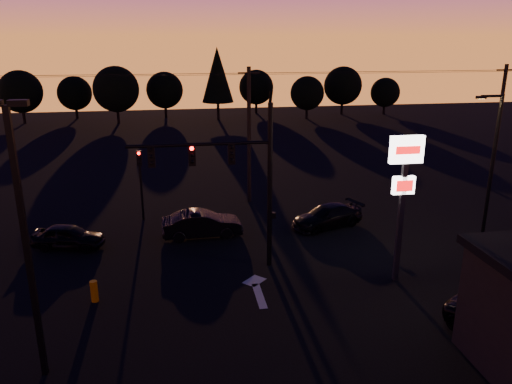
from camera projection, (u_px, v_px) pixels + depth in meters
ground at (252, 309)px, 20.79m from camera, size 120.00×120.00×0.00m
lane_arrow at (257, 288)px, 22.43m from camera, size 1.20×3.10×0.01m
traffic_signal_mast at (236, 170)px, 23.05m from camera, size 6.79×0.52×8.58m
secondary_signal at (140, 175)px, 29.98m from camera, size 0.30×0.31×4.35m
parking_lot_light at (24, 228)px, 15.23m from camera, size 1.25×0.30×9.14m
pylon_sign at (404, 178)px, 21.80m from camera, size 1.50×0.28×6.80m
streetlight at (491, 161)px, 26.77m from camera, size 1.55×0.35×8.00m
utility_pole_1 at (249, 135)px, 32.90m from camera, size 1.40×0.26×9.00m
utility_pole_2 at (498, 127)px, 35.65m from camera, size 1.40×0.26×9.00m
power_wires at (249, 74)px, 31.70m from camera, size 36.00×1.22×0.07m
bollard at (94, 291)px, 21.23m from camera, size 0.32×0.32×0.95m
tree_0 at (21, 92)px, 63.28m from camera, size 5.36×5.36×6.74m
tree_1 at (75, 93)px, 67.21m from camera, size 4.54×4.54×5.71m
tree_2 at (116, 89)px, 63.14m from camera, size 5.77×5.78×7.26m
tree_3 at (165, 90)px, 68.01m from camera, size 4.95×4.95×6.22m
tree_4 at (217, 75)px, 65.60m from camera, size 4.18×4.18×9.50m
tree_5 at (256, 87)px, 71.88m from camera, size 4.95×4.95×6.22m
tree_6 at (307, 93)px, 67.25m from camera, size 4.54×4.54×5.71m
tree_7 at (343, 86)px, 70.80m from camera, size 5.36×5.36×6.74m
tree_8 at (385, 92)px, 71.06m from camera, size 4.12×4.12×5.19m
car_left at (68, 237)px, 26.57m from camera, size 4.02×2.36×1.28m
car_mid at (202, 224)px, 28.06m from camera, size 4.54×1.78×1.47m
car_right at (327, 216)px, 29.56m from camera, size 4.80×3.22×1.29m
suv_parked at (511, 325)px, 18.42m from camera, size 4.24×5.10×1.30m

